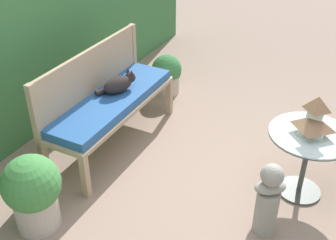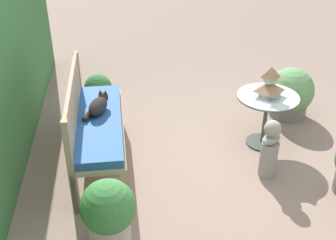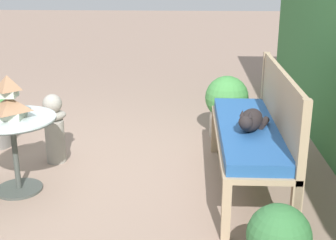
{
  "view_description": "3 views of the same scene",
  "coord_description": "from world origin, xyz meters",
  "px_view_note": "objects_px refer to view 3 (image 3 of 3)",
  "views": [
    {
      "loc": [
        -2.69,
        -0.98,
        2.52
      ],
      "look_at": [
        0.07,
        0.46,
        0.54
      ],
      "focal_mm": 45.0,
      "sensor_mm": 36.0,
      "label": 1
    },
    {
      "loc": [
        -3.61,
        0.9,
        2.7
      ],
      "look_at": [
        0.14,
        0.41,
        0.5
      ],
      "focal_mm": 45.0,
      "sensor_mm": 36.0,
      "label": 2
    },
    {
      "loc": [
        3.68,
        0.65,
        1.75
      ],
      "look_at": [
        0.21,
        0.49,
        0.58
      ],
      "focal_mm": 50.0,
      "sensor_mm": 36.0,
      "label": 3
    }
  ],
  "objects_px": {
    "pagoda_birdhouse": "(9,100)",
    "potted_plant_bench_right": "(226,105)",
    "patio_table": "(13,134)",
    "cat": "(251,120)",
    "garden_bench": "(248,135)",
    "garden_bust": "(54,128)"
  },
  "relations": [
    {
      "from": "patio_table",
      "to": "pagoda_birdhouse",
      "type": "height_order",
      "value": "pagoda_birdhouse"
    },
    {
      "from": "cat",
      "to": "patio_table",
      "type": "relative_size",
      "value": 0.55
    },
    {
      "from": "pagoda_birdhouse",
      "to": "garden_bust",
      "type": "distance_m",
      "value": 0.74
    },
    {
      "from": "garden_bench",
      "to": "pagoda_birdhouse",
      "type": "bearing_deg",
      "value": -86.03
    },
    {
      "from": "garden_bench",
      "to": "garden_bust",
      "type": "bearing_deg",
      "value": -105.15
    },
    {
      "from": "cat",
      "to": "potted_plant_bench_right",
      "type": "bearing_deg",
      "value": -155.03
    },
    {
      "from": "potted_plant_bench_right",
      "to": "pagoda_birdhouse",
      "type": "bearing_deg",
      "value": -52.57
    },
    {
      "from": "pagoda_birdhouse",
      "to": "potted_plant_bench_right",
      "type": "bearing_deg",
      "value": 127.43
    },
    {
      "from": "garden_bench",
      "to": "patio_table",
      "type": "relative_size",
      "value": 2.37
    },
    {
      "from": "potted_plant_bench_right",
      "to": "cat",
      "type": "bearing_deg",
      "value": 3.24
    },
    {
      "from": "pagoda_birdhouse",
      "to": "garden_bust",
      "type": "xyz_separation_m",
      "value": [
        -0.59,
        0.15,
        -0.43
      ]
    },
    {
      "from": "patio_table",
      "to": "potted_plant_bench_right",
      "type": "bearing_deg",
      "value": 127.43
    },
    {
      "from": "garden_bench",
      "to": "patio_table",
      "type": "distance_m",
      "value": 1.85
    },
    {
      "from": "garden_bench",
      "to": "cat",
      "type": "xyz_separation_m",
      "value": [
        0.12,
        -0.0,
        0.16
      ]
    },
    {
      "from": "cat",
      "to": "patio_table",
      "type": "distance_m",
      "value": 1.84
    },
    {
      "from": "garden_bench",
      "to": "pagoda_birdhouse",
      "type": "relative_size",
      "value": 4.76
    },
    {
      "from": "pagoda_birdhouse",
      "to": "potted_plant_bench_right",
      "type": "xyz_separation_m",
      "value": [
        -1.35,
        1.76,
        -0.41
      ]
    },
    {
      "from": "cat",
      "to": "potted_plant_bench_right",
      "type": "relative_size",
      "value": 0.58
    },
    {
      "from": "cat",
      "to": "potted_plant_bench_right",
      "type": "distance_m",
      "value": 1.37
    },
    {
      "from": "garden_bench",
      "to": "potted_plant_bench_right",
      "type": "height_order",
      "value": "potted_plant_bench_right"
    },
    {
      "from": "garden_bench",
      "to": "garden_bust",
      "type": "xyz_separation_m",
      "value": [
        -0.46,
        -1.69,
        -0.13
      ]
    },
    {
      "from": "garden_bench",
      "to": "pagoda_birdhouse",
      "type": "distance_m",
      "value": 1.87
    }
  ]
}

